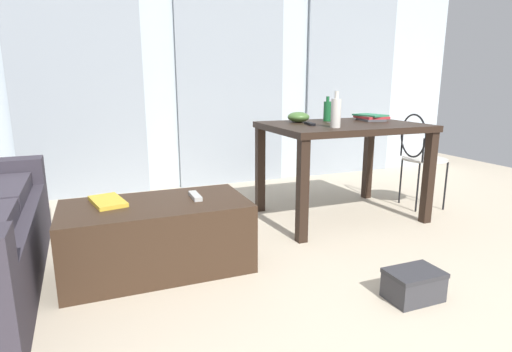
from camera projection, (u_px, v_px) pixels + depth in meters
ground_plane at (315, 241)px, 2.95m from camera, size 7.51×7.51×0.00m
wall_back at (229, 69)px, 4.45m from camera, size 5.99×0.10×2.52m
curtains at (232, 80)px, 4.40m from camera, size 4.26×0.03×2.29m
coffee_table at (157, 236)px, 2.47m from camera, size 1.09×0.57×0.42m
craft_table at (342, 137)px, 3.35m from camera, size 1.24×0.89×0.79m
wire_chair at (419, 150)px, 3.64m from camera, size 0.39×0.41×0.85m
bottle_near at (327, 111)px, 3.51m from camera, size 0.07×0.07×0.21m
bottle_far at (336, 113)px, 2.99m from camera, size 0.07×0.07×0.27m
bowl at (299, 117)px, 3.41m from camera, size 0.18×0.18×0.09m
book_stack at (371, 117)px, 3.57m from camera, size 0.24×0.30×0.05m
tv_remote_on_table at (310, 124)px, 3.21m from camera, size 0.07×0.17×0.02m
scissors at (334, 123)px, 3.34m from camera, size 0.05×0.12×0.00m
tv_remote_primary at (195, 196)px, 2.53m from camera, size 0.05×0.18×0.03m
magazine at (108, 201)px, 2.42m from camera, size 0.22×0.32×0.02m
shoebox at (413, 285)px, 2.14m from camera, size 0.29×0.19×0.16m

